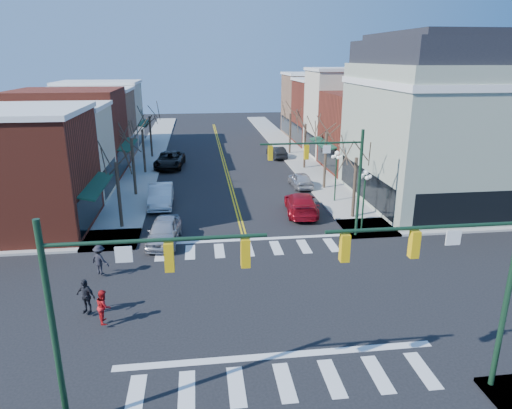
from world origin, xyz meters
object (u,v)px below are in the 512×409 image
object	(u,v)px
lamppost_midblock	(336,167)
car_left_mid	(161,196)
car_left_far	(170,160)
car_right_mid	(300,180)
pedestrian_dark_b	(100,260)
car_right_far	(277,152)
victorian_corner	(441,121)
pedestrian_red_b	(104,306)
car_right_near	(301,204)
car_left_near	(164,231)
lamppost_corner	(364,189)
pedestrian_dark_a	(86,296)

from	to	relation	value
lamppost_midblock	car_left_mid	world-z (taller)	lamppost_midblock
car_left_far	car_right_mid	bearing A→B (deg)	-32.10
pedestrian_dark_b	car_right_far	bearing A→B (deg)	-85.31
victorian_corner	pedestrian_red_b	distance (m)	29.18
pedestrian_dark_b	car_left_far	bearing A→B (deg)	-63.83
car_left_mid	car_right_near	distance (m)	11.31
car_left_near	victorian_corner	bearing A→B (deg)	22.41
car_right_far	car_left_far	bearing A→B (deg)	7.81
lamppost_midblock	pedestrian_red_b	distance (m)	22.64
car_right_mid	car_right_far	bearing A→B (deg)	-92.07
lamppost_corner	car_left_far	world-z (taller)	lamppost_corner
lamppost_midblock	car_left_far	distance (m)	20.35
car_right_near	car_right_mid	size ratio (longest dim) A/B	1.34
lamppost_midblock	pedestrian_dark_a	bearing A→B (deg)	-136.84
car_left_far	car_right_near	size ratio (longest dim) A/B	1.09
car_right_near	car_right_far	world-z (taller)	car_right_near
car_left_near	car_right_mid	bearing A→B (deg)	51.40
car_left_near	car_right_near	xyz separation A→B (m)	(10.07, 4.53, 0.01)
car_right_far	pedestrian_dark_a	distance (m)	36.40
car_right_near	pedestrian_dark_b	distance (m)	15.98
pedestrian_red_b	pedestrian_dark_b	size ratio (longest dim) A/B	0.93
victorian_corner	pedestrian_dark_b	xyz separation A→B (m)	(-24.91, -10.96, -5.66)
car_right_near	car_right_far	bearing A→B (deg)	-88.37
victorian_corner	car_right_near	world-z (taller)	victorian_corner
car_left_near	car_right_mid	xyz separation A→B (m)	(11.67, 11.92, -0.09)
pedestrian_dark_b	pedestrian_red_b	bearing A→B (deg)	134.15
car_left_mid	lamppost_midblock	bearing A→B (deg)	-4.56
victorian_corner	car_right_mid	distance (m)	12.91
pedestrian_dark_a	car_left_far	bearing A→B (deg)	113.06
lamppost_midblock	victorian_corner	bearing A→B (deg)	-3.45
victorian_corner	car_left_far	size ratio (longest dim) A/B	2.33
car_left_near	lamppost_corner	bearing A→B (deg)	7.91
victorian_corner	lamppost_midblock	xyz separation A→B (m)	(-8.30, 0.50, -3.70)
car_right_mid	pedestrian_dark_b	size ratio (longest dim) A/B	2.46
lamppost_corner	lamppost_midblock	world-z (taller)	same
lamppost_midblock	car_right_far	xyz separation A→B (m)	(-1.80, 17.86, -2.28)
car_left_mid	car_right_mid	distance (m)	13.05
car_left_near	pedestrian_dark_b	bearing A→B (deg)	-119.37
victorian_corner	car_left_mid	distance (m)	23.28
car_left_near	car_right_far	world-z (taller)	car_left_near
lamppost_midblock	lamppost_corner	bearing A→B (deg)	-90.00
car_left_near	pedestrian_dark_a	bearing A→B (deg)	-103.80
car_left_mid	victorian_corner	bearing A→B (deg)	-4.53
pedestrian_dark_b	pedestrian_dark_a	bearing A→B (deg)	123.40
lamppost_midblock	car_left_near	world-z (taller)	lamppost_midblock
lamppost_midblock	car_left_far	size ratio (longest dim) A/B	0.71
lamppost_midblock	car_left_near	distance (m)	15.33
lamppost_midblock	car_right_far	bearing A→B (deg)	95.75
car_left_far	pedestrian_dark_b	xyz separation A→B (m)	(-2.41, -25.88, 0.15)
car_left_far	car_right_far	world-z (taller)	car_left_far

